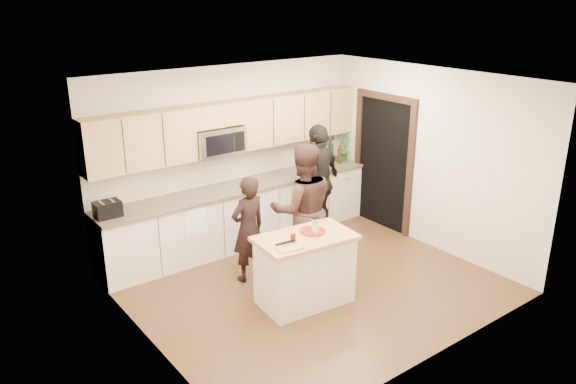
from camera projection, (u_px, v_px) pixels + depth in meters
floor at (311, 284)px, 7.50m from camera, size 4.50×4.50×0.00m
room_shell at (313, 160)px, 6.92m from camera, size 4.52×4.02×2.71m
back_cabinetry at (242, 214)px, 8.61m from camera, size 4.50×0.66×0.94m
upper_cabinetry at (236, 124)px, 8.28m from camera, size 4.50×0.33×0.75m
microwave at (217, 141)px, 8.12m from camera, size 0.76×0.41×0.40m
doorway at (383, 158)px, 9.06m from camera, size 0.06×1.25×2.20m
framed_picture at (327, 140)px, 9.67m from camera, size 0.30×0.03×0.38m
dish_towel at (191, 211)px, 7.82m from camera, size 0.34×0.60×0.48m
island at (305, 269)px, 6.93m from camera, size 1.27×0.82×0.90m
red_plate at (313, 231)px, 6.90m from camera, size 0.32×0.32×0.02m
box_grater at (315, 225)px, 6.77m from camera, size 0.09×0.05×0.22m
drink_glass at (293, 238)px, 6.61m from camera, size 0.06×0.06×0.10m
cutting_board at (289, 248)px, 6.44m from camera, size 0.29×0.22×0.02m
tongs at (285, 242)px, 6.54m from camera, size 0.27×0.06×0.02m
knife at (291, 244)px, 6.51m from camera, size 0.20×0.04×0.01m
toaster at (108, 209)px, 7.24m from camera, size 0.33×0.24×0.21m
bottle_cluster at (330, 154)px, 9.46m from camera, size 0.51×0.25×0.38m
orchid at (343, 148)px, 9.60m from camera, size 0.31×0.31×0.45m
woman_left at (248, 229)px, 7.42m from camera, size 0.56×0.40×1.46m
woman_center at (303, 210)px, 7.55m from camera, size 1.10×1.01×1.84m
woman_right at (319, 182)px, 8.65m from camera, size 1.16×0.80×1.84m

